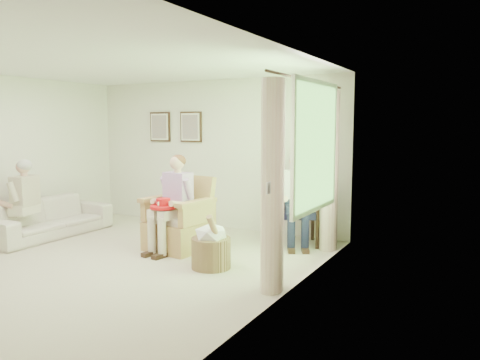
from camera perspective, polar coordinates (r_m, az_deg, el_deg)
The scene contains 17 objects.
floor at distance 6.43m, azimuth -16.52°, elevation -9.95°, with size 5.50×5.50×0.00m, color beige.
back_wall at distance 8.34m, azimuth -3.30°, elevation 3.17°, with size 5.00×0.04×2.60m, color silver.
right_wall at distance 4.74m, azimuth 4.76°, elevation 0.49°, with size 0.04×5.50×2.60m, color silver.
ceiling at distance 6.22m, azimuth -17.33°, elevation 13.69°, with size 5.00×5.50×0.02m, color white.
window at distance 5.85m, azimuth 9.26°, elevation 4.39°, with size 0.13×2.50×1.63m.
curtain_left at distance 5.03m, azimuth 3.99°, elevation -0.87°, with size 0.34×0.34×2.30m, color beige.
curtain_right at distance 6.85m, azimuth 10.87°, elevation 1.04°, with size 0.34×0.34×2.30m, color beige.
framed_print_left at distance 8.96m, azimuth -9.74°, elevation 6.40°, with size 0.45×0.05×0.55m.
framed_print_right at distance 8.54m, azimuth -6.03°, elevation 6.45°, with size 0.45×0.05×0.55m.
wicker_armchair at distance 6.95m, azimuth -7.31°, elevation -5.60°, with size 0.83×0.83×1.06m.
wood_armchair at distance 7.25m, azimuth 7.13°, elevation -3.50°, with size 0.63×0.59×0.97m.
sofa at distance 8.29m, azimuth -22.29°, elevation -4.29°, with size 0.81×2.08×0.61m, color beige.
person_wicker at distance 6.75m, azimuth -8.07°, elevation -1.99°, with size 0.40×0.63×1.36m.
person_dark at distance 7.06m, azimuth 6.68°, elevation -1.56°, with size 0.40×0.63×1.37m.
person_sofa at distance 7.92m, azimuth -25.20°, elevation -1.85°, with size 0.42×0.62×1.27m.
red_hat at distance 6.63m, azimuth -9.32°, elevation -3.02°, with size 0.37×0.37×0.14m.
hatbox at distance 6.00m, azimuth -3.53°, elevation -8.01°, with size 0.66×0.66×0.74m.
Camera 1 is at (4.41, -4.31, 1.81)m, focal length 35.00 mm.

